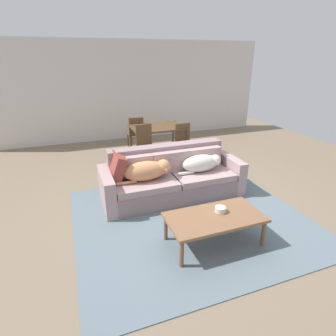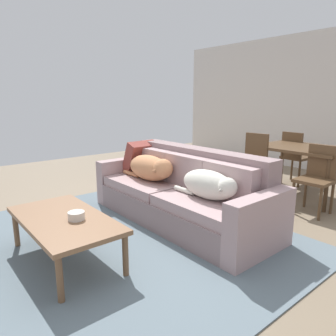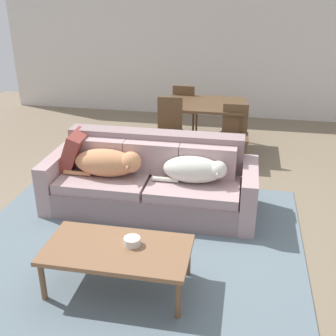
# 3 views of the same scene
# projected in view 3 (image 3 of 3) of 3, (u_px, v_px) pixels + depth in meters

# --- Properties ---
(ground_plane) EXTENTS (10.00, 10.00, 0.00)m
(ground_plane) POSITION_uv_depth(u_px,v_px,m) (169.00, 214.00, 4.81)
(ground_plane) COLOR #7B6A54
(back_partition) EXTENTS (8.00, 0.12, 2.70)m
(back_partition) POSITION_uv_depth(u_px,v_px,m) (208.00, 45.00, 7.84)
(back_partition) COLOR silver
(back_partition) RESTS_ON ground
(area_rug) EXTENTS (3.37, 3.00, 0.01)m
(area_rug) POSITION_uv_depth(u_px,v_px,m) (133.00, 245.00, 4.23)
(area_rug) COLOR slate
(area_rug) RESTS_ON ground
(couch) EXTENTS (2.40, 0.89, 0.85)m
(couch) POSITION_uv_depth(u_px,v_px,m) (151.00, 182.00, 4.83)
(couch) COLOR gray
(couch) RESTS_ON ground
(dog_on_left_cushion) EXTENTS (0.90, 0.36, 0.32)m
(dog_on_left_cushion) POSITION_uv_depth(u_px,v_px,m) (109.00, 163.00, 4.69)
(dog_on_left_cushion) COLOR tan
(dog_on_left_cushion) RESTS_ON couch
(dog_on_right_cushion) EXTENTS (0.81, 0.31, 0.30)m
(dog_on_right_cushion) POSITION_uv_depth(u_px,v_px,m) (195.00, 170.00, 4.55)
(dog_on_right_cushion) COLOR silver
(dog_on_right_cushion) RESTS_ON couch
(throw_pillow_by_left_arm) EXTENTS (0.33, 0.47, 0.48)m
(throw_pillow_by_left_arm) POSITION_uv_depth(u_px,v_px,m) (74.00, 151.00, 4.91)
(throw_pillow_by_left_arm) COLOR brown
(throw_pillow_by_left_arm) RESTS_ON couch
(coffee_table) EXTENTS (1.23, 0.64, 0.41)m
(coffee_table) POSITION_uv_depth(u_px,v_px,m) (117.00, 252.00, 3.51)
(coffee_table) COLOR brown
(coffee_table) RESTS_ON ground
(bowl_on_coffee_table) EXTENTS (0.14, 0.14, 0.07)m
(bowl_on_coffee_table) POSITION_uv_depth(u_px,v_px,m) (132.00, 241.00, 3.52)
(bowl_on_coffee_table) COLOR silver
(bowl_on_coffee_table) RESTS_ON coffee_table
(dining_table) EXTENTS (1.22, 0.95, 0.74)m
(dining_table) POSITION_uv_depth(u_px,v_px,m) (206.00, 107.00, 6.42)
(dining_table) COLOR brown
(dining_table) RESTS_ON ground
(dining_chair_near_left) EXTENTS (0.44, 0.44, 0.93)m
(dining_chair_near_left) POSITION_uv_depth(u_px,v_px,m) (169.00, 128.00, 6.04)
(dining_chair_near_left) COLOR brown
(dining_chair_near_left) RESTS_ON ground
(dining_chair_near_right) EXTENTS (0.41, 0.41, 0.86)m
(dining_chair_near_right) POSITION_uv_depth(u_px,v_px,m) (234.00, 132.00, 5.95)
(dining_chair_near_right) COLOR brown
(dining_chair_near_right) RESTS_ON ground
(dining_chair_far_left) EXTENTS (0.42, 0.42, 0.89)m
(dining_chair_far_left) POSITION_uv_depth(u_px,v_px,m) (185.00, 107.00, 7.03)
(dining_chair_far_left) COLOR brown
(dining_chair_far_left) RESTS_ON ground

